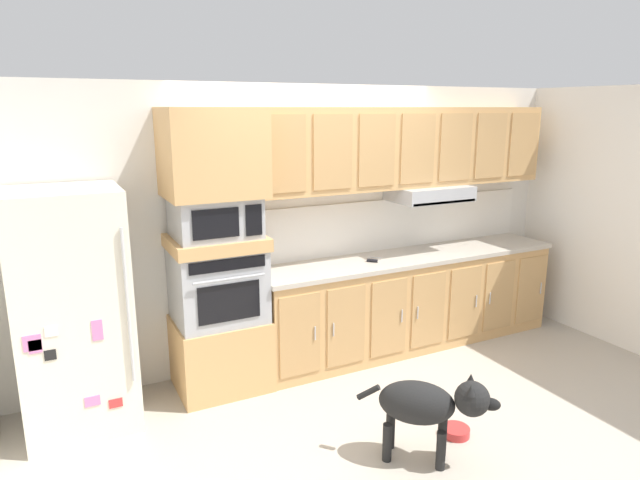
{
  "coord_description": "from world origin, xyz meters",
  "views": [
    {
      "loc": [
        -2.17,
        -3.44,
        2.29
      ],
      "look_at": [
        -0.29,
        0.28,
        1.3
      ],
      "focal_mm": 31.05,
      "sensor_mm": 36.0,
      "label": 1
    }
  ],
  "objects": [
    {
      "name": "appliance_upper_cabinet",
      "position": [
        -0.98,
        0.75,
        1.96
      ],
      "size": [
        0.74,
        0.62,
        0.68
      ],
      "primitive_type": "cube",
      "color": "tan",
      "rests_on": "microwave"
    },
    {
      "name": "lower_cabinet_run",
      "position": [
        0.92,
        0.75,
        0.44
      ],
      "size": [
        3.08,
        0.63,
        0.88
      ],
      "color": "tan",
      "rests_on": "ground"
    },
    {
      "name": "built_in_oven",
      "position": [
        -0.98,
        0.75,
        0.9
      ],
      "size": [
        0.7,
        0.62,
        0.6
      ],
      "color": "#A8AAAF",
      "rests_on": "oven_base_cabinet"
    },
    {
      "name": "microwave",
      "position": [
        -0.98,
        0.75,
        1.46
      ],
      "size": [
        0.64,
        0.54,
        0.32
      ],
      "color": "#A8AAAF",
      "rests_on": "appliance_mid_shelf"
    },
    {
      "name": "refrigerator",
      "position": [
        -2.07,
        0.68,
        0.88
      ],
      "size": [
        0.76,
        0.73,
        1.76
      ],
      "color": "silver",
      "rests_on": "ground"
    },
    {
      "name": "dog",
      "position": [
        -0.07,
        -0.85,
        0.41
      ],
      "size": [
        0.73,
        0.66,
        0.62
      ],
      "rotation": [
        0.0,
        0.0,
        -0.73
      ],
      "color": "black",
      "rests_on": "ground"
    },
    {
      "name": "countertop_slab",
      "position": [
        0.92,
        0.75,
        0.9
      ],
      "size": [
        3.12,
        0.64,
        0.04
      ],
      "primitive_type": "cube",
      "color": "#BCB2A3",
      "rests_on": "lower_cabinet_run"
    },
    {
      "name": "screwdriver",
      "position": [
        0.46,
        0.7,
        0.93
      ],
      "size": [
        0.17,
        0.17,
        0.03
      ],
      "color": "black",
      "rests_on": "countertop_slab"
    },
    {
      "name": "dog_food_bowl",
      "position": [
        0.3,
        -0.72,
        0.03
      ],
      "size": [
        0.2,
        0.2,
        0.06
      ],
      "color": "red",
      "rests_on": "ground"
    },
    {
      "name": "ground_plane",
      "position": [
        0.0,
        0.0,
        0.0
      ],
      "size": [
        9.6,
        9.6,
        0.0
      ],
      "primitive_type": "plane",
      "color": "#B2A899"
    },
    {
      "name": "appliance_mid_shelf",
      "position": [
        -0.98,
        0.75,
        1.25
      ],
      "size": [
        0.74,
        0.62,
        0.1
      ],
      "primitive_type": "cube",
      "color": "tan",
      "rests_on": "built_in_oven"
    },
    {
      "name": "upper_cabinet_with_hood",
      "position": [
        0.94,
        0.87,
        1.9
      ],
      "size": [
        3.08,
        0.48,
        0.88
      ],
      "color": "tan",
      "rests_on": "backsplash_panel"
    },
    {
      "name": "side_panel_right",
      "position": [
        2.8,
        0.0,
        1.25
      ],
      "size": [
        0.12,
        7.1,
        2.5
      ],
      "primitive_type": "cube",
      "color": "white",
      "rests_on": "ground"
    },
    {
      "name": "backsplash_panel",
      "position": [
        0.92,
        1.04,
        1.17
      ],
      "size": [
        3.12,
        0.02,
        0.5
      ],
      "primitive_type": "cube",
      "color": "white",
      "rests_on": "countertop_slab"
    },
    {
      "name": "oven_base_cabinet",
      "position": [
        -0.98,
        0.75,
        0.3
      ],
      "size": [
        0.74,
        0.62,
        0.6
      ],
      "primitive_type": "cube",
      "color": "tan",
      "rests_on": "ground"
    },
    {
      "name": "back_kitchen_wall",
      "position": [
        0.0,
        1.11,
        1.25
      ],
      "size": [
        6.2,
        0.12,
        2.5
      ],
      "primitive_type": "cube",
      "color": "silver",
      "rests_on": "ground"
    }
  ]
}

